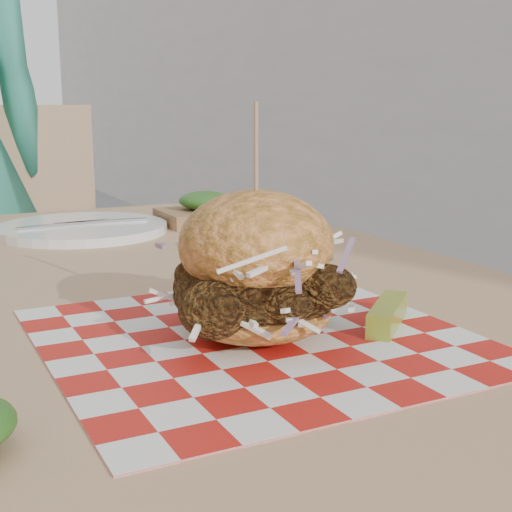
# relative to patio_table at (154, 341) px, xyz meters

# --- Properties ---
(patio_table) EXTENTS (0.80, 1.20, 0.75)m
(patio_table) POSITION_rel_patio_table_xyz_m (0.00, 0.00, 0.00)
(patio_table) COLOR tan
(patio_table) RESTS_ON ground
(patio_chair) EXTENTS (0.48, 0.49, 0.95)m
(patio_chair) POSITION_rel_patio_table_xyz_m (-0.02, 0.98, -0.12)
(patio_chair) COLOR tan
(patio_chair) RESTS_ON ground
(paper_liner) EXTENTS (0.36, 0.36, 0.00)m
(paper_liner) POSITION_rel_patio_table_xyz_m (0.01, -0.25, 0.08)
(paper_liner) COLOR red
(paper_liner) RESTS_ON patio_table
(sandwich) EXTENTS (0.18, 0.18, 0.20)m
(sandwich) POSITION_rel_patio_table_xyz_m (0.01, -0.25, 0.14)
(sandwich) COLOR #ED8D43
(sandwich) RESTS_ON paper_liner
(pickle_spear) EXTENTS (0.08, 0.08, 0.02)m
(pickle_spear) POSITION_rel_patio_table_xyz_m (0.14, -0.28, 0.09)
(pickle_spear) COLOR #A1A32F
(pickle_spear) RESTS_ON paper_liner
(place_setting) EXTENTS (0.27, 0.27, 0.02)m
(place_setting) POSITION_rel_patio_table_xyz_m (0.00, 0.34, 0.09)
(place_setting) COLOR white
(place_setting) RESTS_ON patio_table
(kraft_tray) EXTENTS (0.15, 0.12, 0.06)m
(kraft_tray) POSITION_rel_patio_table_xyz_m (0.21, 0.34, 0.10)
(kraft_tray) COLOR olive
(kraft_tray) RESTS_ON patio_table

